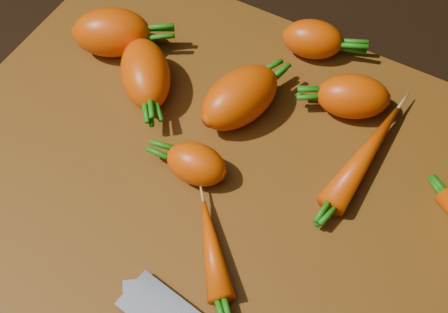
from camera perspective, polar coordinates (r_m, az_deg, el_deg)
The scene contains 10 objects.
ground at distance 0.55m, azimuth -0.51°, elevation -2.75°, with size 2.00×2.00×0.01m, color black.
cutting_board at distance 0.54m, azimuth -0.51°, elevation -2.16°, with size 0.50×0.40×0.01m, color brown.
carrot_0 at distance 0.62m, azimuth -10.23°, elevation 11.10°, with size 0.07×0.05×0.05m, color #D64503.
carrot_1 at distance 0.52m, azimuth -2.55°, elevation -0.68°, with size 0.05×0.04×0.04m, color #D64503.
carrot_2 at distance 0.58m, azimuth -7.20°, elevation 7.53°, with size 0.08×0.05×0.05m, color #D64503.
carrot_3 at distance 0.56m, azimuth 1.45°, elevation 5.42°, with size 0.08×0.05×0.05m, color #D64503.
carrot_4 at distance 0.58m, azimuth 11.70°, elevation 5.39°, with size 0.07×0.04×0.04m, color #D64503.
carrot_5 at distance 0.62m, azimuth 8.12°, elevation 10.57°, with size 0.06×0.04×0.04m, color #D64503.
carrot_7 at distance 0.55m, azimuth 12.81°, elevation 0.15°, with size 0.12×0.03×0.03m, color #D64503.
carrot_9 at distance 0.49m, azimuth -1.09°, elevation -8.40°, with size 0.09×0.02×0.02m, color #D64503.
Camera 1 is at (0.14, -0.24, 0.47)m, focal length 50.00 mm.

